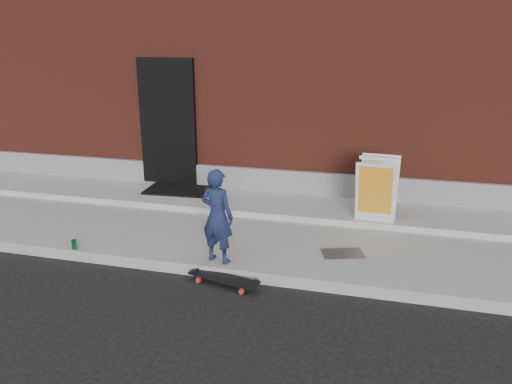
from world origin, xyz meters
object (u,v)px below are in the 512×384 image
(skateboard, at_px, (224,279))
(pizza_sign, at_px, (377,189))
(soda_can, at_px, (74,245))
(child, at_px, (217,216))

(skateboard, relative_size, pizza_sign, 0.95)
(skateboard, bearing_deg, pizza_sign, 51.24)
(skateboard, distance_m, soda_can, 2.16)
(pizza_sign, bearing_deg, child, -136.28)
(pizza_sign, relative_size, soda_can, 7.21)
(child, distance_m, skateboard, 0.76)
(soda_can, bearing_deg, child, 4.35)
(child, relative_size, pizza_sign, 1.27)
(soda_can, bearing_deg, pizza_sign, 26.72)
(child, relative_size, soda_can, 9.12)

